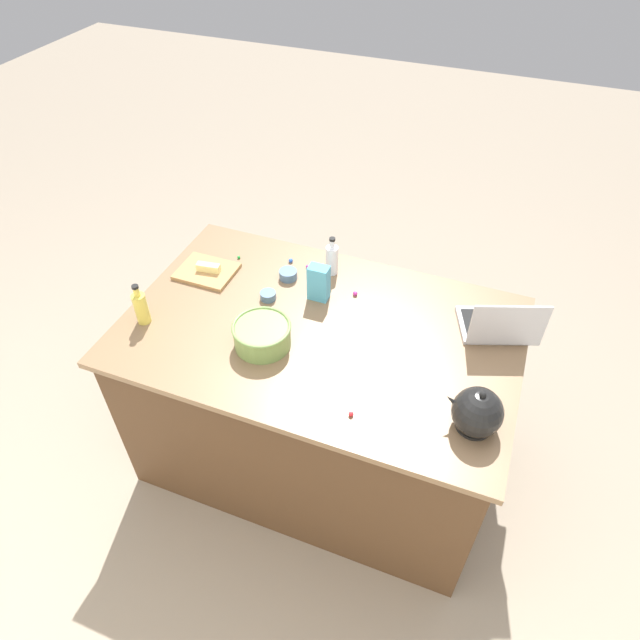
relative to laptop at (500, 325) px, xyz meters
The scene contains 19 objects.
ground_plane 1.20m from the laptop, 19.06° to the left, with size 12.00×12.00×0.00m, color gray.
island_counter 0.89m from the laptop, 19.06° to the left, with size 1.66×1.06×0.90m.
laptop is the anchor object (origin of this frame).
mixing_bowl_large 0.98m from the laptop, 24.88° to the left, with size 0.24×0.24×0.11m.
bottle_vinegar 0.80m from the laptop, ahead, with size 0.06×0.06×0.19m.
bottle_oil 1.50m from the laptop, 18.22° to the left, with size 0.06×0.06×0.20m.
kettle 0.51m from the laptop, 88.26° to the left, with size 0.21×0.18×0.20m.
cutting_board 1.34m from the laptop, ahead, with size 0.26×0.21×0.02m, color #AD7F4C.
butter_stick_left 1.33m from the laptop, ahead, with size 0.11×0.04×0.04m, color #F4E58C.
ramekin_small 1.00m from the laptop, ahead, with size 0.07×0.07×0.04m, color slate.
ramekin_medium 0.96m from the laptop, ahead, with size 0.08×0.08×0.04m, color slate.
candy_bag 0.78m from the laptop, ahead, with size 0.09×0.06×0.17m, color #4CA5CC.
candy_0 0.63m from the laptop, ahead, with size 0.02×0.02×0.02m, color #CC3399.
candy_1 1.01m from the laptop, ahead, with size 0.02×0.02×0.02m, color blue.
candy_2 1.02m from the laptop, 19.70° to the left, with size 0.02×0.02×0.02m, color blue.
candy_3 1.25m from the laptop, ahead, with size 0.01×0.01×0.01m, color green.
candy_4 0.92m from the laptop, 23.32° to the left, with size 0.02×0.02×0.02m, color blue.
candy_5 0.76m from the laptop, 55.16° to the left, with size 0.02×0.02×0.02m, color red.
candy_6 0.92m from the laptop, ahead, with size 0.02×0.02×0.02m, color #CC3399.
Camera 1 is at (-0.60, 1.57, 2.53)m, focal length 31.19 mm.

